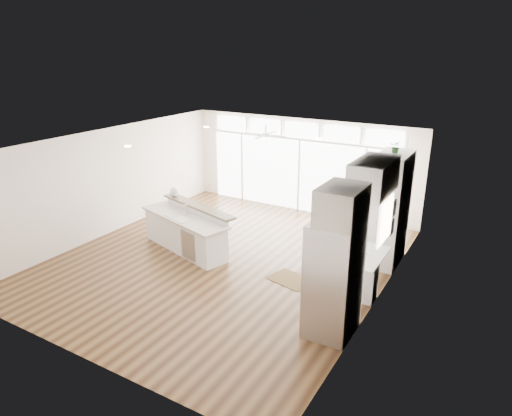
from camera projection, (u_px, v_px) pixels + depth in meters
The scene contains 24 objects.
floor at pixel (224, 260), 10.43m from camera, with size 7.00×8.00×0.02m, color #3E2613.
ceiling at pixel (221, 143), 9.51m from camera, with size 7.00×8.00×0.02m, color silver.
wall_back at pixel (301, 165), 13.22m from camera, with size 7.00×0.04×2.70m, color white.
wall_front at pixel (70, 281), 6.72m from camera, with size 7.00×0.04×2.70m, color white.
wall_left at pixel (110, 181), 11.64m from camera, with size 0.04×8.00×2.70m, color white.
wall_right at pixel (382, 236), 8.30m from camera, with size 0.04×8.00×2.70m, color white.
glass_wall at pixel (299, 176), 13.27m from camera, with size 5.80×0.06×2.08m, color white.
transom_row at pixel (301, 130), 12.82m from camera, with size 5.90×0.06×0.40m, color white.
desk_window at pixel (385, 220), 8.50m from camera, with size 0.04×0.85×0.85m, color white.
ceiling_fan at pixel (266, 131), 12.10m from camera, with size 1.16×1.16×0.32m, color white.
recessed_lights at pixel (227, 142), 9.68m from camera, with size 3.40×3.00×0.02m, color beige.
oven_cabinet at pixel (390, 209), 9.96m from camera, with size 0.64×1.20×2.50m, color white.
desk_nook at pixel (363, 272), 9.05m from camera, with size 0.72×1.30×0.76m, color white.
upper_cabinets at pixel (374, 177), 8.37m from camera, with size 0.64×1.30×0.64m, color white.
refrigerator at pixel (333, 279), 7.51m from camera, with size 0.76×0.90×2.00m, color #B7B7BC.
fridge_cabinet at pixel (342, 205), 7.04m from camera, with size 0.64×0.90×0.60m, color white.
framed_photos at pixel (393, 218), 9.05m from camera, with size 0.06×0.22×0.80m, color black.
kitchen_island at pixel (185, 230), 10.78m from camera, with size 2.58×0.97×1.03m, color white.
rug at pixel (290, 279), 9.54m from camera, with size 0.86×0.62×0.01m, color #382611.
office_chair at pixel (333, 255), 9.38m from camera, with size 0.58×0.53×1.11m, color black.
fishbowl at pixel (175, 192), 11.48m from camera, with size 0.24×0.24×0.24m, color white.
monitor at pixel (361, 245), 8.90m from camera, with size 0.07×0.45×0.37m, color black.
keyboard at pixel (352, 252), 9.04m from camera, with size 0.12×0.32×0.02m, color silver.
potted_plant at pixel (396, 148), 9.50m from camera, with size 0.24×0.27×0.21m, color #275625.
Camera 1 is at (5.38, -7.76, 4.62)m, focal length 32.00 mm.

